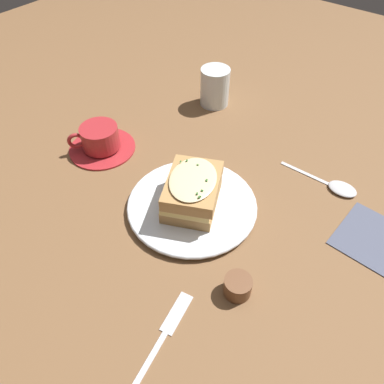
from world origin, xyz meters
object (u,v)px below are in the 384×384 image
fork (165,332)px  spoon (338,187)px  napkin (370,236)px  condiment_pot (238,286)px  dinner_plate (192,205)px  water_glass (215,87)px  sandwich (192,191)px  teacup_with_saucer (100,140)px

fork → spoon: size_ratio=1.11×
napkin → condiment_pot: 0.28m
dinner_plate → water_glass: water_glass is taller
sandwich → teacup_with_saucer: size_ratio=1.05×
spoon → dinner_plate: bearing=-42.2°
sandwich → teacup_with_saucer: bearing=87.2°
sandwich → condiment_pot: size_ratio=3.45×
teacup_with_saucer → spoon: size_ratio=0.89×
sandwich → fork: (-0.22, -0.12, -0.05)m
napkin → dinner_plate: bearing=116.3°
sandwich → spoon: size_ratio=0.93×
water_glass → napkin: (-0.18, -0.49, -0.05)m
spoon → condiment_pot: size_ratio=3.69×
teacup_with_saucer → condiment_pot: 0.46m
water_glass → condiment_pot: (-0.43, -0.36, -0.03)m
dinner_plate → fork: bearing=-150.5°
condiment_pot → sandwich: bearing=60.5°
teacup_with_saucer → water_glass: water_glass is taller
fork → napkin: bearing=53.5°
dinner_plate → spoon: 0.31m
dinner_plate → napkin: 0.34m
dinner_plate → spoon: size_ratio=1.50×
spoon → water_glass: bearing=-104.8°
teacup_with_saucer → fork: bearing=96.4°
dinner_plate → condiment_pot: (-0.10, -0.17, 0.01)m
teacup_with_saucer → napkin: bearing=140.0°
napkin → condiment_pot: size_ratio=2.87×
dinner_plate → spoon: (0.23, -0.20, -0.00)m
dinner_plate → napkin: (0.15, -0.30, -0.01)m
sandwich → fork: sandwich is taller
sandwich → spoon: sandwich is taller
spoon → napkin: bearing=49.2°
napkin → sandwich: bearing=116.6°
water_glass → fork: water_glass is taller
dinner_plate → water_glass: bearing=29.6°
dinner_plate → sandwich: (-0.00, -0.00, 0.04)m
dinner_plate → fork: (-0.22, -0.13, -0.01)m
teacup_with_saucer → condiment_pot: (-0.11, -0.45, -0.01)m
water_glass → spoon: water_glass is taller
dinner_plate → sandwich: bearing=-117.8°
water_glass → dinner_plate: bearing=-150.4°
teacup_with_saucer → condiment_pot: bearing=113.0°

